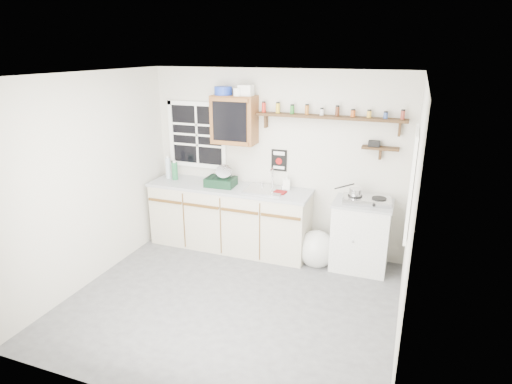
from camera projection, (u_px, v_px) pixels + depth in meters
room at (229, 198)px, 4.49m from camera, size 3.64×3.24×2.54m
main_cabinet at (230, 217)px, 6.09m from camera, size 2.31×0.63×0.92m
right_cabinet at (361, 235)px, 5.51m from camera, size 0.73×0.57×0.91m
sink at (265, 190)px, 5.77m from camera, size 0.52×0.44×0.29m
upper_cabinet at (234, 120)px, 5.77m from camera, size 0.60×0.32×0.65m
upper_cabinet_clutter at (232, 91)px, 5.66m from camera, size 0.54×0.24×0.14m
spice_shelf at (328, 116)px, 5.38m from camera, size 1.91×0.18×0.35m
secondary_shelf at (379, 147)px, 5.29m from camera, size 0.45×0.16×0.24m
warning_sign at (279, 160)px, 5.87m from camera, size 0.22×0.02×0.30m
window_back at (197, 135)px, 6.20m from camera, size 0.93×0.03×0.98m
window_right at (412, 183)px, 4.33m from camera, size 0.03×0.78×1.08m
water_bottles at (172, 169)px, 6.24m from camera, size 0.20×0.10×0.34m
dish_rack at (222, 179)px, 5.93m from camera, size 0.42×0.32×0.30m
soap_bottle at (287, 182)px, 5.79m from camera, size 0.11×0.11×0.21m
rag at (280, 192)px, 5.67m from camera, size 0.17×0.15×0.02m
hotplate at (367, 200)px, 5.32m from camera, size 0.62×0.38×0.08m
saucepan at (355, 192)px, 5.35m from camera, size 0.37×0.24×0.16m
trash_bag at (317, 249)px, 5.66m from camera, size 0.46×0.41×0.52m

